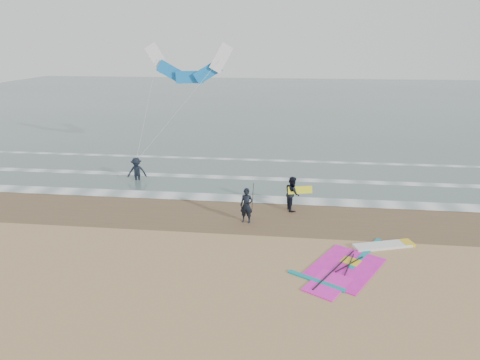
# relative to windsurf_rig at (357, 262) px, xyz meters

# --- Properties ---
(ground) EXTENTS (120.00, 120.00, 0.00)m
(ground) POSITION_rel_windsurf_rig_xyz_m (-3.54, -1.48, -0.04)
(ground) COLOR tan
(ground) RESTS_ON ground
(sea_water) EXTENTS (120.00, 80.00, 0.02)m
(sea_water) POSITION_rel_windsurf_rig_xyz_m (-3.54, 46.52, -0.02)
(sea_water) COLOR #47605E
(sea_water) RESTS_ON ground
(wet_sand_band) EXTENTS (120.00, 5.00, 0.01)m
(wet_sand_band) POSITION_rel_windsurf_rig_xyz_m (-3.54, 4.52, -0.03)
(wet_sand_band) COLOR brown
(wet_sand_band) RESTS_ON ground
(foam_waterline) EXTENTS (120.00, 9.15, 0.02)m
(foam_waterline) POSITION_rel_windsurf_rig_xyz_m (-3.54, 8.96, -0.01)
(foam_waterline) COLOR white
(foam_waterline) RESTS_ON ground
(windsurf_rig) EXTENTS (5.58, 5.28, 0.13)m
(windsurf_rig) POSITION_rel_windsurf_rig_xyz_m (0.00, 0.00, 0.00)
(windsurf_rig) COLOR white
(windsurf_rig) RESTS_ON ground
(person_standing) EXTENTS (0.72, 0.55, 1.77)m
(person_standing) POSITION_rel_windsurf_rig_xyz_m (-4.90, 3.51, 0.85)
(person_standing) COLOR black
(person_standing) RESTS_ON ground
(person_walking) EXTENTS (0.91, 1.05, 1.85)m
(person_walking) POSITION_rel_windsurf_rig_xyz_m (-2.66, 5.42, 0.89)
(person_walking) COLOR black
(person_walking) RESTS_ON ground
(person_wading) EXTENTS (1.32, 0.91, 1.87)m
(person_wading) POSITION_rel_windsurf_rig_xyz_m (-12.58, 9.26, 0.90)
(person_wading) COLOR black
(person_wading) RESTS_ON ground
(held_pole) EXTENTS (0.17, 0.86, 1.82)m
(held_pole) POSITION_rel_windsurf_rig_xyz_m (-4.60, 3.51, 1.27)
(held_pole) COLOR black
(held_pole) RESTS_ON ground
(carried_kiteboard) EXTENTS (1.30, 0.51, 0.39)m
(carried_kiteboard) POSITION_rel_windsurf_rig_xyz_m (-2.26, 5.32, 1.14)
(carried_kiteboard) COLOR yellow
(carried_kiteboard) RESTS_ON ground
(surf_kite) EXTENTS (6.05, 4.40, 7.25)m
(surf_kite) POSITION_rel_windsurf_rig_xyz_m (-9.87, 13.35, 6.82)
(surf_kite) COLOR white
(surf_kite) RESTS_ON ground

